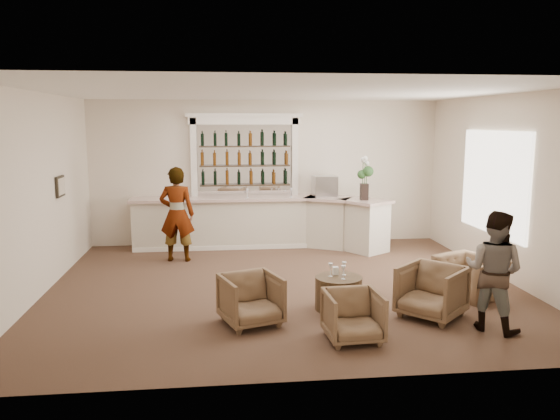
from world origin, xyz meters
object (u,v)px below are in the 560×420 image
object	(u,v)px
guest	(494,271)
armchair_left	(251,300)
armchair_right	(431,292)
espresso_machine	(325,186)
cocktail_table	(338,293)
sommelier	(177,214)
bar_counter	(261,222)
flower_vase	(365,176)
armchair_far	(470,276)
armchair_center	(353,316)

from	to	relation	value
guest	armchair_left	world-z (taller)	guest
armchair_right	armchair_left	bearing A→B (deg)	-133.17
guest	espresso_machine	distance (m)	5.55
espresso_machine	cocktail_table	bearing A→B (deg)	-100.97
sommelier	espresso_machine	bearing A→B (deg)	-155.02
bar_counter	flower_vase	distance (m)	2.52
armchair_left	guest	bearing A→B (deg)	-28.70
armchair_left	armchair_far	size ratio (longest dim) A/B	0.81
armchair_right	armchair_far	distance (m)	1.38
cocktail_table	sommelier	xyz separation A→B (m)	(-2.63, 3.22, 0.71)
cocktail_table	guest	bearing A→B (deg)	-28.58
sommelier	flower_vase	world-z (taller)	flower_vase
cocktail_table	flower_vase	distance (m)	4.10
armchair_right	sommelier	bearing A→B (deg)	-176.62
cocktail_table	guest	xyz separation A→B (m)	(1.90, -1.04, 0.57)
bar_counter	flower_vase	world-z (taller)	flower_vase
armchair_right	armchair_far	xyz separation A→B (m)	(1.03, 0.91, -0.07)
guest	sommelier	bearing A→B (deg)	3.61
armchair_left	armchair_center	world-z (taller)	armchair_left
guest	flower_vase	size ratio (longest dim) A/B	1.75
bar_counter	flower_vase	bearing A→B (deg)	-16.06
bar_counter	armchair_right	world-z (taller)	bar_counter
armchair_center	flower_vase	xyz separation A→B (m)	(1.41, 4.82, 1.34)
bar_counter	armchair_left	xyz separation A→B (m)	(-0.51, -4.72, -0.22)
armchair_right	cocktail_table	bearing A→B (deg)	-154.35
sommelier	bar_counter	bearing A→B (deg)	-144.37
sommelier	armchair_right	size ratio (longest dim) A/B	2.28
sommelier	armchair_far	bearing A→B (deg)	156.47
armchair_far	espresso_machine	distance (m)	4.39
armchair_center	armchair_right	world-z (taller)	armchair_right
cocktail_table	armchair_right	distance (m)	1.36
bar_counter	armchair_right	size ratio (longest dim) A/B	6.77
armchair_center	armchair_far	distance (m)	2.87
guest	armchair_center	bearing A→B (deg)	51.90
armchair_center	sommelier	bearing A→B (deg)	116.95
armchair_center	armchair_right	bearing A→B (deg)	25.22
bar_counter	espresso_machine	distance (m)	1.66
cocktail_table	flower_vase	world-z (taller)	flower_vase
flower_vase	armchair_left	bearing A→B (deg)	-123.36
flower_vase	armchair_center	bearing A→B (deg)	-106.32
cocktail_table	sommelier	world-z (taller)	sommelier
bar_counter	armchair_left	size ratio (longest dim) A/B	7.29
armchair_right	armchair_center	bearing A→B (deg)	-104.71
armchair_left	armchair_right	bearing A→B (deg)	-19.27
armchair_left	armchair_right	xyz separation A→B (m)	(2.62, -0.01, 0.03)
flower_vase	cocktail_table	bearing A→B (deg)	-110.37
guest	armchair_right	world-z (taller)	guest
espresso_machine	armchair_left	bearing A→B (deg)	-115.14
cocktail_table	espresso_machine	xyz separation A→B (m)	(0.61, 4.33, 1.12)
armchair_left	espresso_machine	size ratio (longest dim) A/B	1.51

